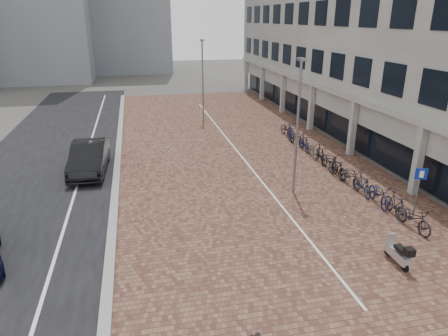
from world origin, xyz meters
TOP-DOWN VIEW (x-y plane):
  - ground at (0.00, 0.00)m, footprint 140.00×140.00m
  - plaza_brick at (2.00, 12.00)m, footprint 14.50×42.00m
  - street_asphalt at (-9.00, 12.00)m, footprint 8.00×50.00m
  - curb at (-5.10, 12.00)m, footprint 0.35×42.00m
  - lane_line at (-7.00, 12.00)m, footprint 0.12×44.00m
  - parking_line at (2.20, 12.00)m, footprint 0.10×30.00m
  - office_building at (12.97, 16.00)m, footprint 8.40×40.00m
  - car_dark at (-6.50, 10.41)m, footprint 1.93×5.03m
  - scooter_front at (4.49, -1.03)m, footprint 0.46×1.38m
  - parking_sign at (7.17, 1.73)m, footprint 0.45×0.22m
  - lamp_near at (3.28, 5.38)m, footprint 0.12×0.12m
  - lamp_far at (1.48, 20.52)m, footprint 0.12×0.12m
  - bike_row at (6.42, 7.90)m, footprint 1.15×15.83m

SIDE VIEW (x-z plane):
  - ground at x=0.00m, z-range 0.00..0.00m
  - street_asphalt at x=-9.00m, z-range -0.01..0.02m
  - plaza_brick at x=2.00m, z-range -0.01..0.03m
  - lane_line at x=-7.00m, z-range 0.02..0.02m
  - parking_line at x=2.20m, z-range 0.03..0.04m
  - curb at x=-5.10m, z-range 0.00..0.14m
  - scooter_front at x=4.49m, z-range 0.00..0.94m
  - bike_row at x=6.42m, z-range 0.00..1.05m
  - car_dark at x=-6.50m, z-range 0.00..1.64m
  - parking_sign at x=7.17m, z-range 0.37..2.64m
  - lamp_near at x=3.28m, z-range 0.00..6.24m
  - lamp_far at x=1.48m, z-range 0.00..6.30m
  - office_building at x=12.97m, z-range 0.94..15.94m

